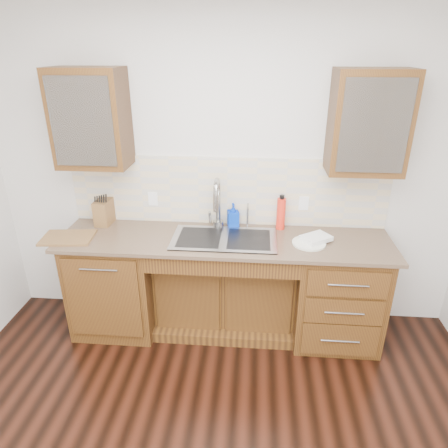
# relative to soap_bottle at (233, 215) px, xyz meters

# --- Properties ---
(wall_back) EXTENTS (4.00, 0.10, 2.70)m
(wall_back) POSITION_rel_soap_bottle_xyz_m (-0.06, 0.12, 0.34)
(wall_back) COLOR silver
(wall_back) RESTS_ON ground
(base_cabinet_left) EXTENTS (0.70, 0.62, 0.88)m
(base_cabinet_left) POSITION_rel_soap_bottle_xyz_m (-1.01, -0.24, -0.57)
(base_cabinet_left) COLOR #593014
(base_cabinet_left) RESTS_ON ground
(base_cabinet_center) EXTENTS (1.20, 0.44, 0.70)m
(base_cabinet_center) POSITION_rel_soap_bottle_xyz_m (-0.06, -0.15, -0.66)
(base_cabinet_center) COLOR #593014
(base_cabinet_center) RESTS_ON ground
(base_cabinet_right) EXTENTS (0.70, 0.62, 0.88)m
(base_cabinet_right) POSITION_rel_soap_bottle_xyz_m (0.89, -0.24, -0.57)
(base_cabinet_right) COLOR #593014
(base_cabinet_right) RESTS_ON ground
(countertop) EXTENTS (2.70, 0.65, 0.03)m
(countertop) POSITION_rel_soap_bottle_xyz_m (-0.06, -0.26, -0.12)
(countertop) COLOR #84705B
(countertop) RESTS_ON base_cabinet_left
(backsplash) EXTENTS (2.70, 0.02, 0.59)m
(backsplash) POSITION_rel_soap_bottle_xyz_m (-0.06, 0.06, 0.19)
(backsplash) COLOR beige
(backsplash) RESTS_ON wall_back
(sink) EXTENTS (0.84, 0.46, 0.19)m
(sink) POSITION_rel_soap_bottle_xyz_m (-0.06, -0.27, -0.19)
(sink) COLOR #9E9EA5
(sink) RESTS_ON countertop
(faucet) EXTENTS (0.04, 0.04, 0.40)m
(faucet) POSITION_rel_soap_bottle_xyz_m (-0.13, -0.04, 0.10)
(faucet) COLOR #999993
(faucet) RESTS_ON countertop
(filter_tap) EXTENTS (0.02, 0.02, 0.24)m
(filter_tap) POSITION_rel_soap_bottle_xyz_m (0.12, -0.03, 0.02)
(filter_tap) COLOR #999993
(filter_tap) RESTS_ON countertop
(upper_cabinet_left) EXTENTS (0.55, 0.34, 0.75)m
(upper_cabinet_left) POSITION_rel_soap_bottle_xyz_m (-1.11, -0.10, 0.81)
(upper_cabinet_left) COLOR #593014
(upper_cabinet_left) RESTS_ON wall_back
(upper_cabinet_right) EXTENTS (0.55, 0.34, 0.75)m
(upper_cabinet_right) POSITION_rel_soap_bottle_xyz_m (0.99, -0.10, 0.81)
(upper_cabinet_right) COLOR #593014
(upper_cabinet_right) RESTS_ON wall_back
(outlet_left) EXTENTS (0.08, 0.01, 0.12)m
(outlet_left) POSITION_rel_soap_bottle_xyz_m (-0.71, 0.05, 0.11)
(outlet_left) COLOR white
(outlet_left) RESTS_ON backsplash
(outlet_right) EXTENTS (0.08, 0.01, 0.12)m
(outlet_right) POSITION_rel_soap_bottle_xyz_m (0.59, 0.05, 0.11)
(outlet_right) COLOR white
(outlet_right) RESTS_ON backsplash
(soap_bottle) EXTENTS (0.11, 0.11, 0.20)m
(soap_bottle) POSITION_rel_soap_bottle_xyz_m (0.00, 0.00, 0.00)
(soap_bottle) COLOR #0533BB
(soap_bottle) RESTS_ON countertop
(water_bottle) EXTENTS (0.08, 0.08, 0.27)m
(water_bottle) POSITION_rel_soap_bottle_xyz_m (0.41, -0.02, 0.03)
(water_bottle) COLOR red
(water_bottle) RESTS_ON countertop
(plate) EXTENTS (0.32, 0.32, 0.01)m
(plate) POSITION_rel_soap_bottle_xyz_m (0.62, -0.30, -0.10)
(plate) COLOR silver
(plate) RESTS_ON countertop
(dish_towel) EXTENTS (0.27, 0.26, 0.04)m
(dish_towel) POSITION_rel_soap_bottle_xyz_m (0.68, -0.25, -0.07)
(dish_towel) COLOR silver
(dish_towel) RESTS_ON plate
(knife_block) EXTENTS (0.13, 0.20, 0.22)m
(knife_block) POSITION_rel_soap_bottle_xyz_m (-1.12, -0.04, 0.01)
(knife_block) COLOR brown
(knife_block) RESTS_ON countertop
(cutting_board) EXTENTS (0.43, 0.32, 0.02)m
(cutting_board) POSITION_rel_soap_bottle_xyz_m (-1.32, -0.36, -0.09)
(cutting_board) COLOR brown
(cutting_board) RESTS_ON countertop
(cup_left_a) EXTENTS (0.16, 0.16, 0.10)m
(cup_left_a) POSITION_rel_soap_bottle_xyz_m (-1.20, -0.10, 0.76)
(cup_left_a) COLOR silver
(cup_left_a) RESTS_ON upper_cabinet_left
(cup_left_b) EXTENTS (0.13, 0.13, 0.10)m
(cup_left_b) POSITION_rel_soap_bottle_xyz_m (-0.98, -0.10, 0.76)
(cup_left_b) COLOR white
(cup_left_b) RESTS_ON upper_cabinet_left
(cup_right_a) EXTENTS (0.13, 0.13, 0.10)m
(cup_right_a) POSITION_rel_soap_bottle_xyz_m (0.85, -0.10, 0.76)
(cup_right_a) COLOR white
(cup_right_a) RESTS_ON upper_cabinet_right
(cup_right_b) EXTENTS (0.13, 0.13, 0.10)m
(cup_right_b) POSITION_rel_soap_bottle_xyz_m (1.04, -0.10, 0.76)
(cup_right_b) COLOR white
(cup_right_b) RESTS_ON upper_cabinet_right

